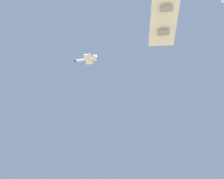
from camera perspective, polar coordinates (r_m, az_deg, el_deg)
chase_jet_lead at (r=143.32m, az=-6.67°, el=7.68°), size 10.07×14.65×4.00m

